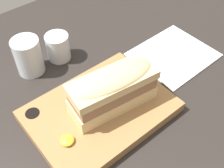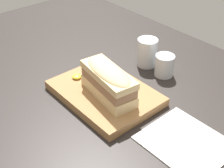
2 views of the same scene
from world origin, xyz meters
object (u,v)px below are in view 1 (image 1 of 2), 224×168
(sandwich, at_px, (113,88))
(wine_glass, at_px, (58,48))
(water_glass, at_px, (29,58))
(serving_board, at_px, (100,111))
(napkin, at_px, (173,55))

(sandwich, height_order, wine_glass, sandwich)
(water_glass, bearing_deg, serving_board, -78.41)
(water_glass, bearing_deg, wine_glass, -2.56)
(wine_glass, distance_m, napkin, 0.31)
(serving_board, distance_m, wine_glass, 0.23)
(napkin, bearing_deg, wine_glass, 141.79)
(sandwich, distance_m, water_glass, 0.25)
(sandwich, xyz_separation_m, wine_glass, (0.01, 0.23, -0.04))
(wine_glass, xyz_separation_m, napkin, (0.24, -0.19, -0.03))
(water_glass, xyz_separation_m, wine_glass, (0.08, -0.00, -0.01))
(sandwich, bearing_deg, serving_board, 161.69)
(serving_board, xyz_separation_m, water_glass, (-0.05, 0.23, 0.03))
(sandwich, bearing_deg, wine_glass, 88.59)
(serving_board, distance_m, napkin, 0.28)
(serving_board, distance_m, water_glass, 0.23)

